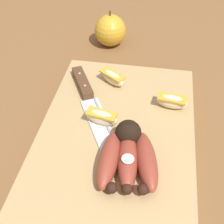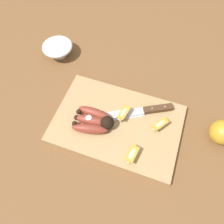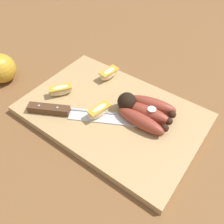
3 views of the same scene
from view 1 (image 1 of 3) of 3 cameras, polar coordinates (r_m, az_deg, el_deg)
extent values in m
plane|color=brown|center=(0.58, -0.74, -4.58)|extent=(6.00, 6.00, 0.00)
cube|color=tan|center=(0.58, 0.87, -4.00)|extent=(0.43, 0.28, 0.02)
sphere|color=black|center=(0.53, 3.04, -3.86)|extent=(0.05, 0.05, 0.05)
ellipsoid|color=brown|center=(0.50, -0.56, -8.65)|extent=(0.12, 0.03, 0.03)
sphere|color=black|center=(0.47, -0.07, -13.87)|extent=(0.02, 0.02, 0.02)
ellipsoid|color=brown|center=(0.50, 2.91, -8.78)|extent=(0.12, 0.05, 0.03)
sphere|color=black|center=(0.47, 2.80, -14.03)|extent=(0.02, 0.02, 0.02)
ellipsoid|color=brown|center=(0.50, 6.38, -8.88)|extent=(0.12, 0.06, 0.03)
sphere|color=black|center=(0.47, 5.75, -14.06)|extent=(0.02, 0.02, 0.02)
cylinder|color=white|center=(0.48, 2.96, -8.64)|extent=(0.02, 0.02, 0.00)
cube|color=silver|center=(0.57, -1.83, -3.40)|extent=(0.18, 0.12, 0.00)
cube|color=#99999E|center=(0.57, -0.36, -2.85)|extent=(0.16, 0.09, 0.00)
cube|color=#51331E|center=(0.66, -5.48, 5.40)|extent=(0.10, 0.07, 0.02)
cylinder|color=#B2B2B7|center=(0.67, -6.03, 7.14)|extent=(0.01, 0.01, 0.00)
cylinder|color=#B2B2B7|center=(0.64, -5.03, 4.91)|extent=(0.01, 0.01, 0.00)
ellipsoid|color=beige|center=(0.66, 0.09, 6.31)|extent=(0.05, 0.06, 0.03)
cube|color=gold|center=(0.66, 0.09, 6.95)|extent=(0.05, 0.06, 0.00)
ellipsoid|color=beige|center=(0.57, -1.96, -1.06)|extent=(0.03, 0.06, 0.03)
cube|color=gold|center=(0.56, -1.98, -0.34)|extent=(0.03, 0.06, 0.00)
ellipsoid|color=beige|center=(0.62, 11.01, 1.87)|extent=(0.03, 0.06, 0.03)
cube|color=gold|center=(0.61, 11.12, 2.53)|extent=(0.03, 0.06, 0.00)
sphere|color=gold|center=(0.83, -0.33, 14.87)|extent=(0.08, 0.08, 0.08)
cylinder|color=#4C3319|center=(0.81, -0.34, 17.83)|extent=(0.00, 0.00, 0.01)
camera|label=2|loc=(0.60, 66.80, 52.43)|focal=35.06mm
camera|label=3|loc=(0.40, -65.49, 21.00)|focal=37.74mm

